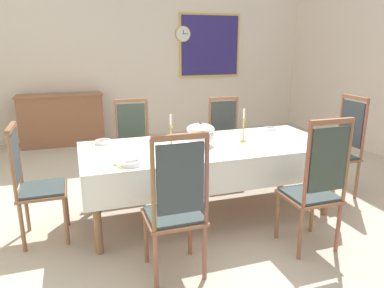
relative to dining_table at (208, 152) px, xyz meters
name	(u,v)px	position (x,y,z in m)	size (l,w,h in m)	color
ground	(204,210)	(0.00, 0.10, -0.71)	(6.77, 7.10, 0.04)	#C0B39E
back_wall	(139,43)	(0.00, 3.69, 1.07)	(6.77, 0.08, 3.52)	silver
dining_table	(208,152)	(0.00, 0.00, 0.00)	(2.53, 1.05, 0.76)	#885F3F
tablecloth	(208,152)	(0.00, 0.00, 0.00)	(2.55, 1.07, 0.31)	white
chair_south_a	(176,206)	(-0.61, -0.94, -0.10)	(0.44, 0.42, 1.17)	brown
chair_north_a	(134,145)	(-0.61, 0.93, -0.12)	(0.44, 0.42, 1.11)	olive
chair_south_b	(316,186)	(0.62, -0.94, -0.09)	(0.44, 0.42, 1.20)	brown
chair_north_b	(227,137)	(0.62, 0.93, -0.13)	(0.44, 0.42, 1.08)	brown
chair_head_west	(34,182)	(-1.67, 0.00, -0.12)	(0.42, 0.44, 1.09)	brown
chair_head_east	(341,146)	(1.67, 0.00, -0.09)	(0.42, 0.44, 1.18)	#8F593C
soup_tureen	(200,134)	(-0.09, 0.00, 0.19)	(0.32, 0.32, 0.25)	white
candlestick_west	(171,135)	(-0.39, 0.00, 0.21)	(0.07, 0.07, 0.34)	gold
candlestick_east	(243,129)	(0.39, 0.00, 0.22)	(0.07, 0.07, 0.35)	gold
bowl_near_left	(103,141)	(-1.01, 0.38, 0.10)	(0.16, 0.16, 0.04)	white
bowl_near_right	(131,163)	(-0.85, -0.39, 0.10)	(0.18, 0.18, 0.04)	white
bowl_far_left	(270,128)	(0.93, 0.38, 0.09)	(0.14, 0.14, 0.03)	white
spoon_primary	(92,143)	(-1.12, 0.41, 0.08)	(0.04, 0.18, 0.01)	gold
spoon_secondary	(116,165)	(-0.97, -0.37, 0.08)	(0.07, 0.17, 0.01)	gold
sideboard	(62,120)	(-1.49, 3.38, -0.23)	(1.44, 0.48, 0.90)	brown
mounted_clock	(183,34)	(0.84, 3.62, 1.25)	(0.30, 0.06, 0.30)	#D1B251
framed_painting	(210,46)	(1.41, 3.63, 1.03)	(1.27, 0.05, 1.22)	#D1B251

